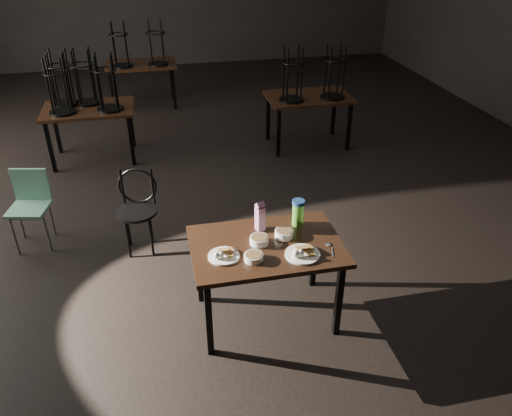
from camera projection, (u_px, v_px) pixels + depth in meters
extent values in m
plane|color=black|center=(216.00, 183.00, 6.43)|extent=(12.00, 12.00, 0.00)
cube|color=black|center=(267.00, 246.00, 3.95)|extent=(1.20, 0.80, 0.04)
cube|color=black|center=(209.00, 319.00, 3.78)|extent=(0.05, 0.05, 0.71)
cube|color=black|center=(339.00, 300.00, 3.97)|extent=(0.05, 0.05, 0.71)
cube|color=black|center=(199.00, 268.00, 4.32)|extent=(0.05, 0.05, 0.71)
cube|color=black|center=(314.00, 253.00, 4.50)|extent=(0.05, 0.05, 0.71)
cylinder|color=white|center=(224.00, 256.00, 3.79)|extent=(0.24, 0.24, 0.01)
cube|color=#9D6D37|center=(223.00, 248.00, 3.80)|extent=(0.09, 0.09, 0.04)
cube|color=#9D6D37|center=(227.00, 247.00, 3.80)|extent=(0.10, 0.10, 0.03)
ellipsoid|color=white|center=(217.00, 256.00, 3.73)|extent=(0.05, 0.05, 0.06)
ellipsoid|color=white|center=(221.00, 255.00, 3.74)|extent=(0.05, 0.05, 0.06)
cylinder|color=white|center=(302.00, 254.00, 3.81)|extent=(0.27, 0.27, 0.02)
cube|color=#9D6D37|center=(302.00, 245.00, 3.82)|extent=(0.10, 0.10, 0.05)
cube|color=#9D6D37|center=(306.00, 244.00, 3.82)|extent=(0.11, 0.11, 0.03)
ellipsoid|color=white|center=(296.00, 254.00, 3.74)|extent=(0.05, 0.05, 0.06)
ellipsoid|color=white|center=(301.00, 253.00, 3.75)|extent=(0.05, 0.05, 0.06)
cylinder|color=white|center=(259.00, 240.00, 3.93)|extent=(0.15, 0.15, 0.06)
cylinder|color=brown|center=(259.00, 238.00, 3.92)|extent=(0.13, 0.13, 0.01)
cylinder|color=white|center=(284.00, 233.00, 4.02)|extent=(0.15, 0.15, 0.06)
cylinder|color=brown|center=(284.00, 231.00, 4.01)|extent=(0.13, 0.13, 0.01)
cylinder|color=white|center=(254.00, 257.00, 3.75)|extent=(0.15, 0.15, 0.05)
cylinder|color=brown|center=(254.00, 255.00, 3.74)|extent=(0.12, 0.12, 0.01)
cube|color=#87186B|center=(260.00, 219.00, 4.07)|extent=(0.08, 0.08, 0.21)
cube|color=#87186B|center=(260.00, 205.00, 4.00)|extent=(0.08, 0.08, 0.07)
cylinder|color=#5FC138|center=(298.00, 214.00, 4.14)|extent=(0.10, 0.10, 0.20)
cylinder|color=navy|center=(298.00, 202.00, 4.08)|extent=(0.12, 0.12, 0.03)
ellipsoid|color=silver|center=(328.00, 244.00, 3.93)|extent=(0.05, 0.06, 0.01)
cube|color=silver|center=(332.00, 252.00, 3.85)|extent=(0.04, 0.13, 0.00)
cylinder|color=black|center=(137.00, 212.00, 4.94)|extent=(0.40, 0.40, 0.03)
torus|color=black|center=(137.00, 186.00, 4.98)|extent=(0.39, 0.09, 0.39)
cylinder|color=black|center=(150.00, 224.00, 5.17)|extent=(0.03, 0.03, 0.45)
cylinder|color=black|center=(128.00, 226.00, 5.13)|extent=(0.03, 0.03, 0.45)
cylinder|color=black|center=(128.00, 239.00, 4.94)|extent=(0.03, 0.03, 0.45)
cylinder|color=black|center=(151.00, 236.00, 4.98)|extent=(0.03, 0.03, 0.45)
cube|color=#77B99D|center=(29.00, 209.00, 5.04)|extent=(0.44, 0.44, 0.04)
cube|color=#77B99D|center=(31.00, 184.00, 5.08)|extent=(0.37, 0.11, 0.35)
cylinder|color=slate|center=(15.00, 237.00, 4.99)|extent=(0.02, 0.02, 0.43)
cylinder|color=slate|center=(47.00, 233.00, 5.04)|extent=(0.02, 0.02, 0.43)
cylinder|color=slate|center=(21.00, 221.00, 5.25)|extent=(0.02, 0.02, 0.43)
cylinder|color=slate|center=(52.00, 217.00, 5.30)|extent=(0.02, 0.02, 0.43)
cube|color=black|center=(88.00, 109.00, 6.70)|extent=(1.20, 0.80, 0.04)
cube|color=black|center=(50.00, 147.00, 6.53)|extent=(0.05, 0.05, 0.71)
cube|color=black|center=(131.00, 141.00, 6.72)|extent=(0.05, 0.05, 0.71)
cube|color=black|center=(56.00, 130.00, 7.07)|extent=(0.05, 0.05, 0.71)
cube|color=black|center=(131.00, 124.00, 7.26)|extent=(0.05, 0.05, 0.71)
cylinder|color=black|center=(63.00, 112.00, 6.50)|extent=(0.34, 0.34, 0.03)
torus|color=black|center=(55.00, 74.00, 6.25)|extent=(0.32, 0.32, 0.02)
cylinder|color=black|center=(66.00, 82.00, 6.42)|extent=(0.03, 0.03, 0.70)
cylinder|color=black|center=(50.00, 83.00, 6.38)|extent=(0.03, 0.03, 0.70)
cylinder|color=black|center=(48.00, 87.00, 6.22)|extent=(0.03, 0.03, 0.70)
cylinder|color=black|center=(65.00, 86.00, 6.25)|extent=(0.03, 0.03, 0.70)
cylinder|color=black|center=(110.00, 109.00, 6.61)|extent=(0.34, 0.34, 0.03)
torus|color=black|center=(105.00, 71.00, 6.36)|extent=(0.32, 0.32, 0.02)
cylinder|color=black|center=(114.00, 79.00, 6.53)|extent=(0.03, 0.03, 0.70)
cylinder|color=black|center=(99.00, 80.00, 6.49)|extent=(0.03, 0.03, 0.70)
cylinder|color=black|center=(98.00, 84.00, 6.32)|extent=(0.03, 0.03, 0.70)
cylinder|color=black|center=(114.00, 83.00, 6.36)|extent=(0.03, 0.03, 0.70)
cylinder|color=black|center=(89.00, 102.00, 6.84)|extent=(0.34, 0.34, 0.03)
torus|color=black|center=(82.00, 66.00, 6.58)|extent=(0.32, 0.32, 0.02)
cylinder|color=black|center=(92.00, 73.00, 6.75)|extent=(0.03, 0.03, 0.70)
cylinder|color=black|center=(77.00, 74.00, 6.71)|extent=(0.03, 0.03, 0.70)
cylinder|color=black|center=(76.00, 78.00, 6.55)|extent=(0.03, 0.03, 0.70)
cylinder|color=black|center=(91.00, 77.00, 6.58)|extent=(0.03, 0.03, 0.70)
cylinder|color=black|center=(66.00, 104.00, 6.78)|extent=(0.34, 0.34, 0.03)
torus|color=black|center=(59.00, 67.00, 6.53)|extent=(0.32, 0.32, 0.02)
cylinder|color=black|center=(69.00, 75.00, 6.70)|extent=(0.03, 0.03, 0.70)
cylinder|color=black|center=(54.00, 76.00, 6.66)|extent=(0.03, 0.03, 0.70)
cylinder|color=black|center=(52.00, 80.00, 6.49)|extent=(0.03, 0.03, 0.70)
cylinder|color=black|center=(68.00, 79.00, 6.53)|extent=(0.03, 0.03, 0.70)
cube|color=black|center=(309.00, 97.00, 7.13)|extent=(1.20, 0.80, 0.04)
cube|color=black|center=(279.00, 133.00, 6.96)|extent=(0.05, 0.05, 0.71)
cube|color=black|center=(349.00, 127.00, 7.15)|extent=(0.05, 0.05, 0.71)
cube|color=black|center=(268.00, 117.00, 7.50)|extent=(0.05, 0.05, 0.71)
cube|color=black|center=(334.00, 112.00, 7.68)|extent=(0.05, 0.05, 0.71)
cylinder|color=black|center=(292.00, 100.00, 6.93)|extent=(0.34, 0.34, 0.03)
torus|color=black|center=(293.00, 63.00, 6.68)|extent=(0.32, 0.32, 0.02)
cylinder|color=black|center=(298.00, 71.00, 6.85)|extent=(0.03, 0.03, 0.70)
cylinder|color=black|center=(284.00, 72.00, 6.81)|extent=(0.03, 0.03, 0.70)
cylinder|color=black|center=(287.00, 76.00, 6.64)|extent=(0.03, 0.03, 0.70)
cylinder|color=black|center=(302.00, 75.00, 6.68)|extent=(0.03, 0.03, 0.70)
cylinder|color=black|center=(332.00, 97.00, 7.04)|extent=(0.34, 0.34, 0.03)
torus|color=black|center=(335.00, 61.00, 6.78)|extent=(0.32, 0.32, 0.02)
cylinder|color=black|center=(339.00, 69.00, 6.95)|extent=(0.03, 0.03, 0.70)
cylinder|color=black|center=(325.00, 69.00, 6.92)|extent=(0.03, 0.03, 0.70)
cylinder|color=black|center=(330.00, 73.00, 6.75)|extent=(0.03, 0.03, 0.70)
cylinder|color=black|center=(344.00, 72.00, 6.79)|extent=(0.03, 0.03, 0.70)
cube|color=black|center=(141.00, 65.00, 8.66)|extent=(1.20, 0.80, 0.04)
cube|color=black|center=(113.00, 93.00, 8.49)|extent=(0.05, 0.05, 0.71)
cube|color=black|center=(174.00, 89.00, 8.68)|extent=(0.05, 0.05, 0.71)
cube|color=black|center=(114.00, 82.00, 9.03)|extent=(0.05, 0.05, 0.71)
cube|color=black|center=(172.00, 79.00, 9.21)|extent=(0.05, 0.05, 0.71)
cylinder|color=black|center=(123.00, 66.00, 8.46)|extent=(0.34, 0.34, 0.03)
torus|color=black|center=(119.00, 35.00, 8.21)|extent=(0.32, 0.32, 0.02)
cylinder|color=black|center=(126.00, 42.00, 8.38)|extent=(0.03, 0.03, 0.70)
cylinder|color=black|center=(114.00, 43.00, 8.34)|extent=(0.03, 0.03, 0.70)
cylinder|color=black|center=(113.00, 45.00, 8.17)|extent=(0.03, 0.03, 0.70)
cylinder|color=black|center=(126.00, 45.00, 8.21)|extent=(0.03, 0.03, 0.70)
cylinder|color=black|center=(158.00, 64.00, 8.57)|extent=(0.34, 0.34, 0.03)
torus|color=black|center=(155.00, 34.00, 8.31)|extent=(0.32, 0.32, 0.02)
cylinder|color=black|center=(162.00, 40.00, 8.48)|extent=(0.03, 0.03, 0.70)
cylinder|color=black|center=(150.00, 41.00, 8.45)|extent=(0.03, 0.03, 0.70)
cylinder|color=black|center=(150.00, 44.00, 8.28)|extent=(0.03, 0.03, 0.70)
cylinder|color=black|center=(162.00, 43.00, 8.32)|extent=(0.03, 0.03, 0.70)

